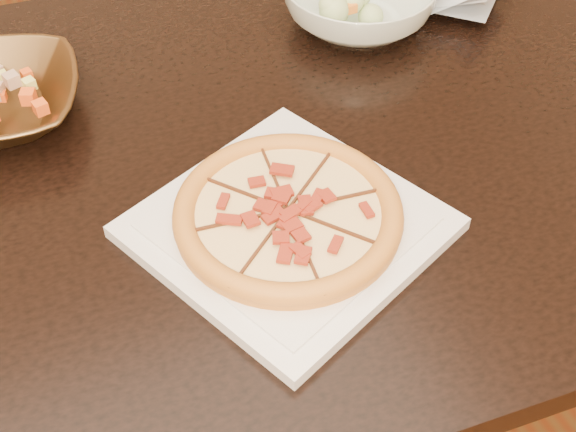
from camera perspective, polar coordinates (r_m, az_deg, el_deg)
name	(u,v)px	position (r m, az deg, el deg)	size (l,w,h in m)	color
dining_table	(186,210)	(1.16, -7.24, 0.45)	(1.59, 1.10, 0.75)	black
plate	(288,227)	(0.98, 0.00, -0.79)	(0.41, 0.41, 0.02)	silver
pizza	(288,214)	(0.97, 0.00, 0.16)	(0.28, 0.28, 0.03)	#B67F30
salad_bowl	(359,2)	(1.34, 5.07, 14.89)	(0.25, 0.25, 0.08)	silver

